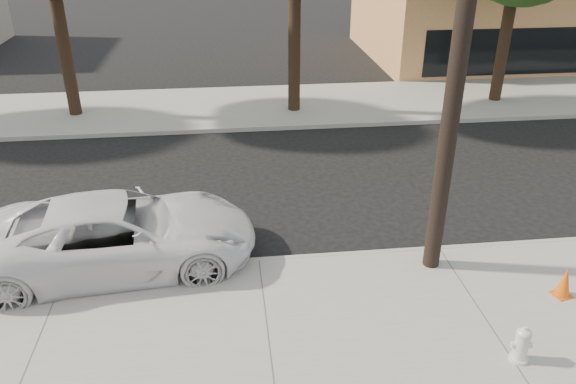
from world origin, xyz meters
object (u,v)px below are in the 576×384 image
(fire_hydrant, at_px, (521,345))
(traffic_cone, at_px, (565,282))
(utility_pole, at_px, (460,47))
(police_cruiser, at_px, (119,234))

(fire_hydrant, xyz_separation_m, traffic_cone, (1.67, 1.57, -0.01))
(fire_hydrant, height_order, traffic_cone, fire_hydrant)
(utility_pole, xyz_separation_m, police_cruiser, (-6.49, 0.90, -3.91))
(police_cruiser, xyz_separation_m, traffic_cone, (8.66, -2.23, -0.34))
(fire_hydrant, bearing_deg, utility_pole, 108.06)
(utility_pole, xyz_separation_m, fire_hydrant, (0.49, -2.90, -4.24))
(fire_hydrant, bearing_deg, police_cruiser, 159.93)
(utility_pole, distance_m, traffic_cone, 4.94)
(traffic_cone, bearing_deg, police_cruiser, 165.55)
(police_cruiser, height_order, fire_hydrant, police_cruiser)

